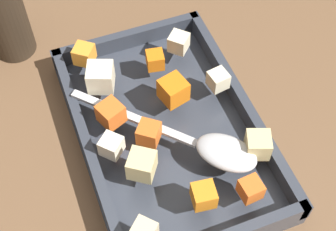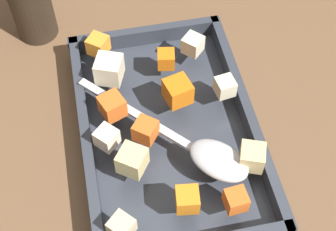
# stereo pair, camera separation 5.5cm
# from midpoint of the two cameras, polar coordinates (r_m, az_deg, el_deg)

# --- Properties ---
(ground_plane) EXTENTS (4.00, 4.00, 0.00)m
(ground_plane) POSITION_cam_midpoint_polar(r_m,az_deg,el_deg) (0.63, -2.38, -3.49)
(ground_plane) COLOR brown
(baking_dish) EXTENTS (0.33, 0.21, 0.04)m
(baking_dish) POSITION_cam_midpoint_polar(r_m,az_deg,el_deg) (0.62, -2.51, -2.18)
(baking_dish) COLOR #333842
(baking_dish) RESTS_ON ground_plane
(carrot_chunk_near_left) EXTENTS (0.03, 0.03, 0.02)m
(carrot_chunk_near_left) POSITION_cam_midpoint_polar(r_m,az_deg,el_deg) (0.53, 0.96, -9.54)
(carrot_chunk_near_left) COLOR orange
(carrot_chunk_near_left) RESTS_ON baking_dish
(carrot_chunk_corner_se) EXTENTS (0.03, 0.03, 0.02)m
(carrot_chunk_corner_se) POSITION_cam_midpoint_polar(r_m,az_deg,el_deg) (0.65, -3.94, 6.28)
(carrot_chunk_corner_se) COLOR orange
(carrot_chunk_corner_se) RESTS_ON baking_dish
(carrot_chunk_near_spoon) EXTENTS (0.04, 0.04, 0.03)m
(carrot_chunk_near_spoon) POSITION_cam_midpoint_polar(r_m,az_deg,el_deg) (0.61, -1.96, 2.77)
(carrot_chunk_near_spoon) COLOR orange
(carrot_chunk_near_spoon) RESTS_ON baking_dish
(carrot_chunk_under_handle) EXTENTS (0.03, 0.03, 0.02)m
(carrot_chunk_under_handle) POSITION_cam_midpoint_polar(r_m,az_deg,el_deg) (0.58, -4.96, -2.23)
(carrot_chunk_under_handle) COLOR orange
(carrot_chunk_under_handle) RESTS_ON baking_dish
(carrot_chunk_corner_nw) EXTENTS (0.04, 0.04, 0.03)m
(carrot_chunk_corner_nw) POSITION_cam_midpoint_polar(r_m,az_deg,el_deg) (0.60, -9.26, 0.04)
(carrot_chunk_corner_nw) COLOR orange
(carrot_chunk_corner_nw) RESTS_ON baking_dish
(carrot_chunk_center) EXTENTS (0.03, 0.03, 0.02)m
(carrot_chunk_center) POSITION_cam_midpoint_polar(r_m,az_deg,el_deg) (0.66, -12.04, 6.80)
(carrot_chunk_center) COLOR orange
(carrot_chunk_center) RESTS_ON baking_dish
(carrot_chunk_mid_right) EXTENTS (0.02, 0.02, 0.02)m
(carrot_chunk_mid_right) POSITION_cam_midpoint_polar(r_m,az_deg,el_deg) (0.54, 6.69, -8.66)
(carrot_chunk_mid_right) COLOR orange
(carrot_chunk_mid_right) RESTS_ON baking_dish
(potato_chunk_far_right) EXTENTS (0.03, 0.03, 0.02)m
(potato_chunk_far_right) POSITION_cam_midpoint_polar(r_m,az_deg,el_deg) (0.66, -1.14, 8.32)
(potato_chunk_far_right) COLOR beige
(potato_chunk_far_right) RESTS_ON baking_dish
(potato_chunk_back_center) EXTENTS (0.03, 0.03, 0.02)m
(potato_chunk_back_center) POSITION_cam_midpoint_polar(r_m,az_deg,el_deg) (0.62, 3.33, 3.99)
(potato_chunk_back_center) COLOR beige
(potato_chunk_back_center) RESTS_ON baking_dish
(potato_chunk_heap_side) EXTENTS (0.04, 0.04, 0.03)m
(potato_chunk_heap_side) POSITION_cam_midpoint_polar(r_m,az_deg,el_deg) (0.55, -5.90, -5.90)
(potato_chunk_heap_side) COLOR #E0CC89
(potato_chunk_heap_side) RESTS_ON baking_dish
(potato_chunk_mid_left) EXTENTS (0.04, 0.04, 0.03)m
(potato_chunk_mid_left) POSITION_cam_midpoint_polar(r_m,az_deg,el_deg) (0.57, 7.67, -3.56)
(potato_chunk_mid_left) COLOR #E0CC89
(potato_chunk_mid_left) RESTS_ON baking_dish
(potato_chunk_rim_edge) EXTENTS (0.04, 0.04, 0.03)m
(potato_chunk_rim_edge) POSITION_cam_midpoint_polar(r_m,az_deg,el_deg) (0.63, -10.30, 4.23)
(potato_chunk_rim_edge) COLOR beige
(potato_chunk_rim_edge) RESTS_ON baking_dish
(parsnip_chunk_corner_ne) EXTENTS (0.03, 0.03, 0.02)m
(parsnip_chunk_corner_ne) POSITION_cam_midpoint_polar(r_m,az_deg,el_deg) (0.57, -9.30, -3.68)
(parsnip_chunk_corner_ne) COLOR silver
(parsnip_chunk_corner_ne) RESTS_ON baking_dish
(serving_spoon) EXTENTS (0.20, 0.19, 0.02)m
(serving_spoon) POSITION_cam_midpoint_polar(r_m,az_deg,el_deg) (0.57, 2.73, -4.02)
(serving_spoon) COLOR silver
(serving_spoon) RESTS_ON baking_dish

